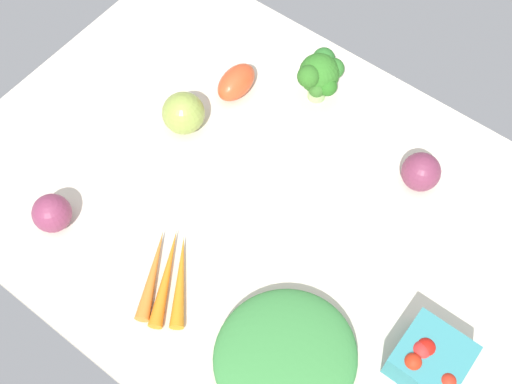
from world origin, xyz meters
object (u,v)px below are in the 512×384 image
object	(u,v)px
heirloom_tomato_green	(183,113)
berry_basket	(430,359)
broccoli_head	(320,74)
roma_tomato	(236,82)
carrot_bunch	(166,276)
leafy_greens_clump	(285,356)
red_onion_center	(52,213)
red_onion_near_basket	(421,172)

from	to	relation	value
heirloom_tomato_green	berry_basket	xyz separation A→B (cm)	(-58.29, 12.07, -0.56)
broccoli_head	roma_tomato	world-z (taller)	broccoli_head
carrot_bunch	berry_basket	xyz separation A→B (cm)	(-40.70, -13.19, 2.17)
carrot_bunch	roma_tomato	size ratio (longest dim) A/B	1.81
leafy_greens_clump	roma_tomato	distance (cm)	52.93
leafy_greens_clump	roma_tomato	bearing A→B (deg)	-43.74
roma_tomato	berry_basket	size ratio (longest dim) A/B	0.89
roma_tomato	berry_basket	distance (cm)	60.78
red_onion_center	roma_tomato	size ratio (longest dim) A/B	0.73
leafy_greens_clump	roma_tomato	size ratio (longest dim) A/B	2.43
carrot_bunch	red_onion_center	xyz separation A→B (cm)	(21.88, 3.55, 2.12)
broccoli_head	carrot_bunch	bearing A→B (deg)	92.48
leafy_greens_clump	berry_basket	bearing A→B (deg)	-144.77
red_onion_center	red_onion_near_basket	distance (cm)	63.05
heirloom_tomato_green	red_onion_near_basket	xyz separation A→B (cm)	(-40.50, -15.56, -0.49)
red_onion_center	leafy_greens_clump	xyz separation A→B (cm)	(-45.09, -4.39, -1.02)
leafy_greens_clump	red_onion_center	bearing A→B (deg)	5.56
red_onion_near_basket	heirloom_tomato_green	bearing A→B (deg)	21.02
heirloom_tomato_green	roma_tomato	world-z (taller)	heirloom_tomato_green
carrot_bunch	leafy_greens_clump	size ratio (longest dim) A/B	0.74
carrot_bunch	broccoli_head	xyz separation A→B (cm)	(1.98, -45.76, 5.39)
roma_tomato	red_onion_near_basket	bearing A→B (deg)	-85.76
heirloom_tomato_green	broccoli_head	xyz separation A→B (cm)	(-15.60, -20.49, 2.66)
carrot_bunch	leafy_greens_clump	distance (cm)	23.25
heirloom_tomato_green	red_onion_center	size ratio (longest dim) A/B	1.19
heirloom_tomato_green	roma_tomato	distance (cm)	12.49
red_onion_center	heirloom_tomato_green	bearing A→B (deg)	-98.48
leafy_greens_clump	berry_basket	world-z (taller)	berry_basket
broccoli_head	leafy_greens_clump	xyz separation A→B (cm)	(-25.19, 44.92, -4.29)
berry_basket	heirloom_tomato_green	bearing A→B (deg)	-11.70
carrot_bunch	red_onion_near_basket	bearing A→B (deg)	-119.31
carrot_bunch	leafy_greens_clump	world-z (taller)	leafy_greens_clump
red_onion_near_basket	broccoli_head	bearing A→B (deg)	-11.20
carrot_bunch	berry_basket	distance (cm)	42.84
leafy_greens_clump	red_onion_near_basket	bearing A→B (deg)	-89.58
red_onion_center	roma_tomato	bearing A→B (deg)	-99.48
heirloom_tomato_green	leafy_greens_clump	xyz separation A→B (cm)	(-40.80, 24.42, -1.63)
roma_tomato	berry_basket	world-z (taller)	berry_basket
red_onion_center	berry_basket	size ratio (longest dim) A/B	0.65
carrot_bunch	leafy_greens_clump	bearing A→B (deg)	-177.92
roma_tomato	berry_basket	xyz separation A→B (cm)	(-55.73, 24.25, 0.61)
roma_tomato	red_onion_near_basket	size ratio (longest dim) A/B	1.33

